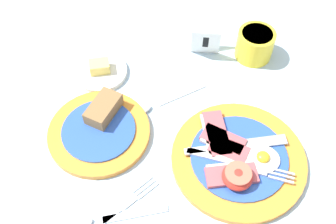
# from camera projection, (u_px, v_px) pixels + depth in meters

# --- Properties ---
(ground_plane) EXTENTS (3.00, 3.00, 0.00)m
(ground_plane) POSITION_uv_depth(u_px,v_px,m) (190.00, 162.00, 0.70)
(ground_plane) COLOR #A3BCD1
(breakfast_plate) EXTENTS (0.24, 0.24, 0.04)m
(breakfast_plate) POSITION_uv_depth(u_px,v_px,m) (238.00, 159.00, 0.69)
(breakfast_plate) COLOR orange
(breakfast_plate) RESTS_ON ground_plane
(bread_plate) EXTENTS (0.19, 0.19, 0.04)m
(bread_plate) POSITION_uv_depth(u_px,v_px,m) (100.00, 129.00, 0.73)
(bread_plate) COLOR orange
(bread_plate) RESTS_ON ground_plane
(sugar_cup) EXTENTS (0.08, 0.08, 0.06)m
(sugar_cup) POSITION_uv_depth(u_px,v_px,m) (255.00, 44.00, 0.82)
(sugar_cup) COLOR yellow
(sugar_cup) RESTS_ON ground_plane
(butter_dish) EXTENTS (0.11, 0.11, 0.03)m
(butter_dish) POSITION_uv_depth(u_px,v_px,m) (100.00, 71.00, 0.81)
(butter_dish) COLOR silver
(butter_dish) RESTS_ON ground_plane
(number_card) EXTENTS (0.06, 0.05, 0.07)m
(number_card) POSITION_uv_depth(u_px,v_px,m) (206.00, 39.00, 0.83)
(number_card) COLOR white
(number_card) RESTS_ON ground_plane
(teaspoon_by_saucer) EXTENTS (0.19, 0.06, 0.01)m
(teaspoon_by_saucer) POSITION_uv_depth(u_px,v_px,m) (88.00, 222.00, 0.63)
(teaspoon_by_saucer) COLOR silver
(teaspoon_by_saucer) RESTS_ON ground_plane
(teaspoon_near_cup) EXTENTS (0.18, 0.11, 0.01)m
(teaspoon_near_cup) POSITION_uv_depth(u_px,v_px,m) (147.00, 107.00, 0.76)
(teaspoon_near_cup) COLOR silver
(teaspoon_near_cup) RESTS_ON ground_plane
(fork_on_cloth) EXTENTS (0.15, 0.14, 0.01)m
(fork_on_cloth) POSITION_uv_depth(u_px,v_px,m) (110.00, 215.00, 0.64)
(fork_on_cloth) COLOR silver
(fork_on_cloth) RESTS_ON ground_plane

